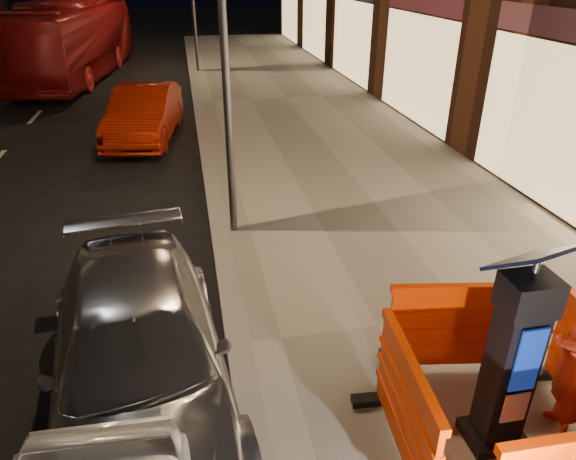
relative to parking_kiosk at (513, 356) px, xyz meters
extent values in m
plane|color=black|center=(-2.24, 1.85, -1.17)|extent=(120.00, 120.00, 0.00)
cube|color=gray|center=(0.76, 1.85, -1.10)|extent=(6.00, 60.00, 0.15)
cube|color=slate|center=(-2.24, 1.85, -1.10)|extent=(0.30, 60.00, 0.15)
cube|color=black|center=(0.00, 0.00, 0.00)|extent=(0.71, 0.71, 2.05)
cube|color=#EE3500|center=(0.00, 0.95, -0.45)|extent=(1.54, 0.83, 1.14)
cube|color=#EE3500|center=(-0.95, 0.00, -0.45)|extent=(0.71, 1.51, 1.14)
imported|color=#A7A7AC|center=(-3.31, 1.34, -1.17)|extent=(2.29, 4.57, 1.27)
imported|color=#971807|center=(-3.72, 10.92, -1.17)|extent=(2.02, 4.31, 1.37)
imported|color=maroon|center=(-6.86, 20.06, -1.17)|extent=(3.78, 10.93, 2.98)
cylinder|color=#3F3F44|center=(-1.99, 4.85, 1.98)|extent=(0.12, 0.12, 6.00)
camera|label=1|loc=(-2.59, -3.01, 3.04)|focal=32.00mm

